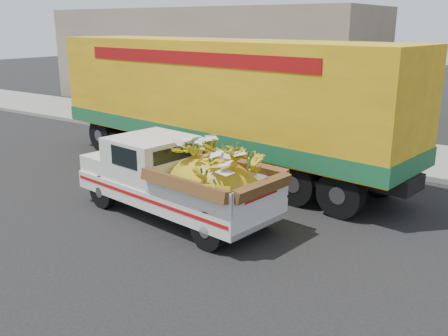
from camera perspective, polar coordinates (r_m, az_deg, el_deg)
The scene contains 6 objects.
ground at distance 12.42m, azimuth -10.97°, elevation -4.04°, with size 100.00×100.00×0.00m, color black.
curb at distance 17.06m, azimuth 3.96°, elevation 2.04°, with size 60.00×0.25×0.15m, color gray.
sidewalk at distance 18.85m, azimuth 7.26°, elevation 3.30°, with size 60.00×4.00×0.14m, color gray.
building_left at distance 27.71m, azimuth -1.71°, elevation 12.58°, with size 18.00×6.00×5.00m, color gray.
pickup_truck at distance 10.93m, azimuth -4.32°, elevation -1.43°, with size 5.13×2.41×1.73m.
semi_trailer at distance 14.61m, azimuth -0.66°, elevation 7.88°, with size 12.05×4.02×3.80m.
Camera 1 is at (8.48, -8.04, 4.23)m, focal length 40.00 mm.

